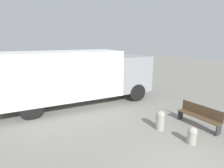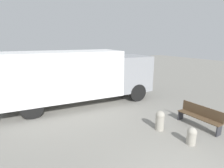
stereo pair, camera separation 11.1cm
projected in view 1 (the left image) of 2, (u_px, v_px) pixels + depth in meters
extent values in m
cube|color=white|center=(63.00, 75.00, 9.60)|extent=(6.52, 3.11, 2.54)
cube|color=gray|center=(128.00, 72.00, 11.42)|extent=(2.35, 2.57, 2.16)
cylinder|color=black|center=(120.00, 85.00, 12.61)|extent=(1.09, 0.39, 1.06)
cylinder|color=black|center=(137.00, 92.00, 10.75)|extent=(1.09, 0.39, 1.06)
cylinder|color=black|center=(30.00, 96.00, 10.12)|extent=(1.09, 0.39, 1.06)
cylinder|color=black|center=(32.00, 108.00, 8.26)|extent=(1.09, 0.39, 1.06)
cube|color=brown|center=(198.00, 117.00, 7.53)|extent=(0.42, 1.85, 0.04)
cube|color=brown|center=(201.00, 111.00, 7.57)|extent=(0.06, 1.85, 0.49)
cube|color=#2D2D33|center=(219.00, 130.00, 6.87)|extent=(0.34, 0.05, 0.44)
cube|color=#2D2D33|center=(180.00, 115.00, 8.30)|extent=(0.34, 0.05, 0.44)
cylinder|color=#9E998C|center=(192.00, 137.00, 6.32)|extent=(0.32, 0.32, 0.48)
sphere|color=#9E998C|center=(192.00, 131.00, 6.26)|extent=(0.34, 0.34, 0.34)
cylinder|color=#9E998C|center=(160.00, 122.00, 7.30)|extent=(0.35, 0.35, 0.65)
sphere|color=#9E998C|center=(160.00, 115.00, 7.23)|extent=(0.37, 0.37, 0.37)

